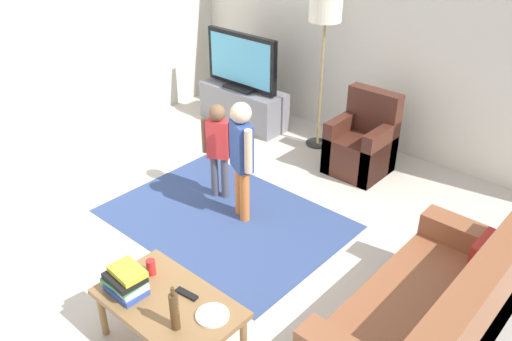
% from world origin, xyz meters
% --- Properties ---
extents(ground, '(7.80, 7.80, 0.00)m').
position_xyz_m(ground, '(0.00, 0.00, 0.00)').
color(ground, beige).
extents(wall_back, '(6.00, 0.12, 2.70)m').
position_xyz_m(wall_back, '(0.00, 3.00, 1.35)').
color(wall_back, silver).
rests_on(wall_back, ground).
extents(wall_left, '(0.12, 6.00, 2.70)m').
position_xyz_m(wall_left, '(-3.00, 0.00, 1.35)').
color(wall_left, silver).
rests_on(wall_left, ground).
extents(area_rug, '(2.20, 1.60, 0.01)m').
position_xyz_m(area_rug, '(-0.36, 0.55, 0.00)').
color(area_rug, '#33477A').
rests_on(area_rug, ground).
extents(tv_stand, '(1.20, 0.44, 0.50)m').
position_xyz_m(tv_stand, '(-1.74, 2.30, 0.24)').
color(tv_stand, slate).
rests_on(tv_stand, ground).
extents(tv, '(1.10, 0.28, 0.71)m').
position_xyz_m(tv, '(-1.74, 2.28, 0.85)').
color(tv, black).
rests_on(tv, tv_stand).
extents(couch, '(0.80, 1.80, 0.86)m').
position_xyz_m(couch, '(1.84, 0.31, 0.29)').
color(couch, brown).
rests_on(couch, ground).
extents(armchair, '(0.60, 0.60, 0.90)m').
position_xyz_m(armchair, '(0.10, 2.26, 0.30)').
color(armchair, '#472319').
rests_on(armchair, ground).
extents(floor_lamp, '(0.36, 0.36, 1.78)m').
position_xyz_m(floor_lamp, '(-0.64, 2.45, 1.54)').
color(floor_lamp, '#262626').
rests_on(floor_lamp, ground).
extents(child_near_tv, '(0.31, 0.21, 1.01)m').
position_xyz_m(child_near_tv, '(-0.68, 0.81, 0.61)').
color(child_near_tv, '#4C4C59').
rests_on(child_near_tv, ground).
extents(child_center, '(0.37, 0.24, 1.19)m').
position_xyz_m(child_center, '(-0.26, 0.69, 0.71)').
color(child_center, orange).
rests_on(child_center, ground).
extents(coffee_table, '(1.00, 0.60, 0.42)m').
position_xyz_m(coffee_table, '(0.47, -0.81, 0.37)').
color(coffee_table, olive).
rests_on(coffee_table, ground).
extents(book_stack, '(0.29, 0.23, 0.19)m').
position_xyz_m(book_stack, '(0.19, -0.93, 0.51)').
color(book_stack, '#334CA5').
rests_on(book_stack, coffee_table).
extents(bottle, '(0.06, 0.06, 0.33)m').
position_xyz_m(bottle, '(0.69, -0.93, 0.56)').
color(bottle, '#4C3319').
rests_on(bottle, coffee_table).
extents(tv_remote, '(0.17, 0.07, 0.02)m').
position_xyz_m(tv_remote, '(0.52, -0.69, 0.43)').
color(tv_remote, black).
rests_on(tv_remote, coffee_table).
extents(soda_can, '(0.07, 0.07, 0.12)m').
position_xyz_m(soda_can, '(0.17, -0.71, 0.48)').
color(soda_can, red).
rests_on(soda_can, coffee_table).
extents(plate, '(0.22, 0.22, 0.02)m').
position_xyz_m(plate, '(0.79, -0.71, 0.43)').
color(plate, white).
rests_on(plate, coffee_table).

